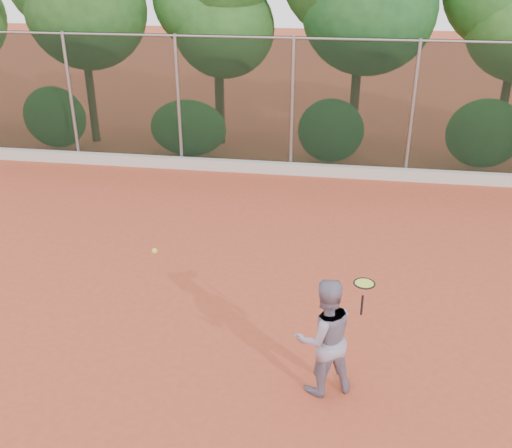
# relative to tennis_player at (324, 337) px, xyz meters

# --- Properties ---
(ground) EXTENTS (80.00, 80.00, 0.00)m
(ground) POSITION_rel_tennis_player_xyz_m (-1.26, 1.36, -0.84)
(ground) COLOR #B4452A
(ground) RESTS_ON ground
(concrete_curb) EXTENTS (24.00, 0.20, 0.30)m
(concrete_curb) POSITION_rel_tennis_player_xyz_m (-1.26, 8.18, -0.69)
(concrete_curb) COLOR beige
(concrete_curb) RESTS_ON ground
(tennis_player) EXTENTS (1.00, 0.90, 1.67)m
(tennis_player) POSITION_rel_tennis_player_xyz_m (0.00, 0.00, 0.00)
(tennis_player) COLOR gray
(tennis_player) RESTS_ON ground
(chainlink_fence) EXTENTS (24.09, 0.09, 3.50)m
(chainlink_fence) POSITION_rel_tennis_player_xyz_m (-1.26, 8.36, 1.02)
(chainlink_fence) COLOR black
(chainlink_fence) RESTS_ON ground
(tennis_racket) EXTENTS (0.28, 0.28, 0.50)m
(tennis_racket) POSITION_rel_tennis_player_xyz_m (0.44, -0.03, 0.83)
(tennis_racket) COLOR black
(tennis_racket) RESTS_ON ground
(tennis_ball_in_flight) EXTENTS (0.07, 0.07, 0.07)m
(tennis_ball_in_flight) POSITION_rel_tennis_player_xyz_m (-2.24, 0.17, 0.98)
(tennis_ball_in_flight) COLOR #C8D831
(tennis_ball_in_flight) RESTS_ON ground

